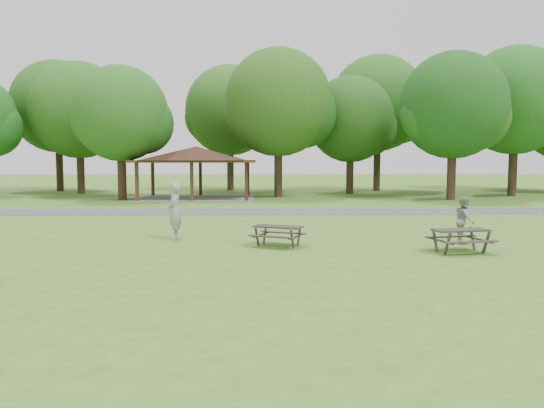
{
  "coord_description": "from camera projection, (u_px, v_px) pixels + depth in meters",
  "views": [
    {
      "loc": [
        0.52,
        -14.69,
        2.94
      ],
      "look_at": [
        1.0,
        4.0,
        1.3
      ],
      "focal_mm": 35.0,
      "sensor_mm": 36.0,
      "label": 1
    }
  ],
  "objects": [
    {
      "name": "tree_deep_c",
      "position": [
        379.0,
        106.0,
        46.39
      ],
      "size": [
        8.82,
        8.4,
        11.9
      ],
      "color": "#302315",
      "rests_on": "ground"
    },
    {
      "name": "frisbee_thrower",
      "position": [
        174.0,
        211.0,
        19.07
      ],
      "size": [
        0.54,
        0.77,
        2.03
      ],
      "primitive_type": "imported",
      "rotation": [
        0.0,
        0.0,
        -1.5
      ],
      "color": "#97979A",
      "rests_on": "ground"
    },
    {
      "name": "tree_deep_d",
      "position": [
        517.0,
        113.0,
        48.25
      ],
      "size": [
        8.4,
        8.0,
        11.27
      ],
      "color": "black",
      "rests_on": "ground"
    },
    {
      "name": "tree_row_g",
      "position": [
        454.0,
        109.0,
        36.61
      ],
      "size": [
        7.77,
        7.4,
        10.25
      ],
      "color": "#321E16",
      "rests_on": "ground"
    },
    {
      "name": "tree_row_f",
      "position": [
        352.0,
        122.0,
        42.97
      ],
      "size": [
        7.35,
        7.0,
        9.55
      ],
      "color": "black",
      "rests_on": "ground"
    },
    {
      "name": "tree_row_d",
      "position": [
        122.0,
        117.0,
        36.57
      ],
      "size": [
        6.93,
        6.6,
        9.27
      ],
      "color": "black",
      "rests_on": "ground"
    },
    {
      "name": "pavilion",
      "position": [
        196.0,
        156.0,
        38.4
      ],
      "size": [
        8.6,
        7.01,
        3.76
      ],
      "color": "#3B2515",
      "rests_on": "ground"
    },
    {
      "name": "frisbee_catcher",
      "position": [
        464.0,
        220.0,
        18.15
      ],
      "size": [
        0.81,
        0.93,
        1.62
      ],
      "primitive_type": "imported",
      "rotation": [
        0.0,
        0.0,
        1.28
      ],
      "color": "gray",
      "rests_on": "ground"
    },
    {
      "name": "tree_deep_a",
      "position": [
        59.0,
        110.0,
        46.21
      ],
      "size": [
        8.4,
        8.0,
        11.38
      ],
      "color": "black",
      "rests_on": "ground"
    },
    {
      "name": "tree_deep_b",
      "position": [
        231.0,
        113.0,
        47.11
      ],
      "size": [
        8.4,
        8.0,
        11.13
      ],
      "color": "#302215",
      "rests_on": "ground"
    },
    {
      "name": "tree_row_e",
      "position": [
        280.0,
        106.0,
        39.25
      ],
      "size": [
        8.4,
        8.0,
        11.02
      ],
      "color": "black",
      "rests_on": "ground"
    },
    {
      "name": "frisbee_in_flight",
      "position": [
        227.0,
        208.0,
        18.89
      ],
      "size": [
        0.35,
        0.35,
        0.02
      ],
      "color": "gold",
      "rests_on": "ground"
    },
    {
      "name": "tree_row_h",
      "position": [
        516.0,
        104.0,
        40.19
      ],
      "size": [
        8.61,
        8.2,
        11.37
      ],
      "color": "#2F1E15",
      "rests_on": "ground"
    },
    {
      "name": "ground",
      "position": [
        240.0,
        263.0,
        14.87
      ],
      "size": [
        160.0,
        160.0,
        0.0
      ],
      "primitive_type": "plane",
      "color": "#406E1F",
      "rests_on": "ground"
    },
    {
      "name": "picnic_table_middle",
      "position": [
        278.0,
        231.0,
        17.58
      ],
      "size": [
        1.99,
        1.82,
        0.7
      ],
      "color": "#29231D",
      "rests_on": "ground"
    },
    {
      "name": "asphalt_path",
      "position": [
        249.0,
        212.0,
        28.81
      ],
      "size": [
        120.0,
        3.2,
        0.02
      ],
      "primitive_type": "cube",
      "color": "#49484B",
      "rests_on": "ground"
    },
    {
      "name": "picnic_table_far",
      "position": [
        461.0,
        235.0,
        16.43
      ],
      "size": [
        1.96,
        1.7,
        0.75
      ],
      "color": "#2B241F",
      "rests_on": "ground"
    },
    {
      "name": "tree_row_c",
      "position": [
        80.0,
        113.0,
        42.85
      ],
      "size": [
        8.19,
        7.8,
        10.67
      ],
      "color": "black",
      "rests_on": "ground"
    }
  ]
}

